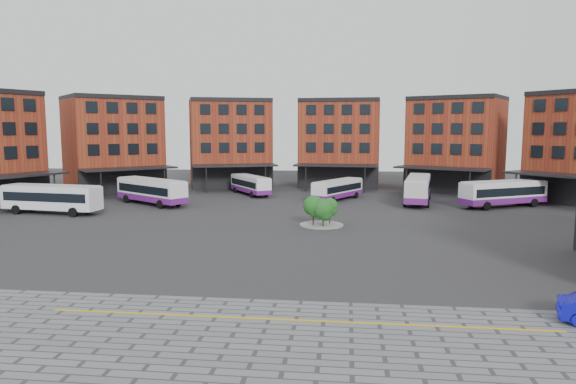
# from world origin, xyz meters

# --- Properties ---
(ground) EXTENTS (160.00, 160.00, 0.00)m
(ground) POSITION_xyz_m (0.00, 0.00, 0.00)
(ground) COLOR #28282B
(ground) RESTS_ON ground
(yellow_line) EXTENTS (26.00, 0.15, 0.02)m
(yellow_line) POSITION_xyz_m (2.00, -14.00, 0.03)
(yellow_line) COLOR gold
(yellow_line) RESTS_ON paving_zone
(main_building) EXTENTS (94.14, 42.48, 14.60)m
(main_building) POSITION_xyz_m (-4.77, 38.25, 7.23)
(main_building) COLOR maroon
(main_building) RESTS_ON ground
(tree_island) EXTENTS (4.40, 4.40, 3.10)m
(tree_island) POSITION_xyz_m (1.99, 11.48, 1.70)
(tree_island) COLOR gray
(tree_island) RESTS_ON ground
(bus_a) EXTENTS (11.89, 4.13, 3.29)m
(bus_a) POSITION_xyz_m (-29.04, 15.64, 1.95)
(bus_a) COLOR white
(bus_a) RESTS_ON ground
(bus_b) EXTENTS (11.22, 8.89, 3.31)m
(bus_b) POSITION_xyz_m (-20.42, 23.88, 1.80)
(bus_b) COLOR white
(bus_b) RESTS_ON ground
(bus_c) EXTENTS (7.48, 9.59, 2.82)m
(bus_c) POSITION_xyz_m (-9.67, 35.14, 1.53)
(bus_c) COLOR white
(bus_c) RESTS_ON ground
(bus_d) EXTENTS (6.86, 9.69, 2.78)m
(bus_d) POSITION_xyz_m (3.27, 30.74, 1.50)
(bus_d) COLOR white
(bus_d) RESTS_ON ground
(bus_e) EXTENTS (4.92, 12.59, 3.46)m
(bus_e) POSITION_xyz_m (13.76, 29.29, 1.88)
(bus_e) COLOR silver
(bus_e) RESTS_ON ground
(bus_f) EXTENTS (11.58, 7.88, 3.29)m
(bus_f) POSITION_xyz_m (23.75, 26.66, 1.78)
(bus_f) COLOR white
(bus_f) RESTS_ON ground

